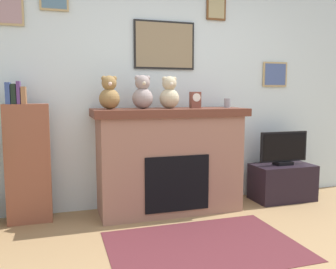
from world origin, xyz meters
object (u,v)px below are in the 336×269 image
(bookshelf, at_px, (28,161))
(teddy_bear_grey, at_px, (109,94))
(television, at_px, (284,149))
(teddy_bear_cream, at_px, (143,94))
(tv_stand, at_px, (282,182))
(mantel_clock, at_px, (195,100))
(candle_jar, at_px, (227,103))
(teddy_bear_brown, at_px, (169,94))
(fireplace, at_px, (169,160))

(bookshelf, relative_size, teddy_bear_grey, 4.14)
(television, distance_m, teddy_bear_cream, 1.80)
(teddy_bear_grey, bearing_deg, tv_stand, -0.30)
(mantel_clock, bearing_deg, candle_jar, 0.19)
(teddy_bear_brown, bearing_deg, fireplace, 74.36)
(fireplace, height_order, tv_stand, fireplace)
(mantel_clock, distance_m, teddy_bear_brown, 0.29)
(tv_stand, distance_m, candle_jar, 1.19)
(fireplace, relative_size, teddy_bear_cream, 4.71)
(bookshelf, xyz_separation_m, teddy_bear_grey, (0.78, -0.09, 0.64))
(teddy_bear_cream, bearing_deg, teddy_bear_grey, 180.00)
(candle_jar, bearing_deg, bookshelf, 177.53)
(television, height_order, mantel_clock, mantel_clock)
(teddy_bear_grey, bearing_deg, mantel_clock, -0.05)
(tv_stand, relative_size, candle_jar, 7.06)
(fireplace, distance_m, teddy_bear_grey, 0.93)
(bookshelf, distance_m, teddy_bear_cream, 1.29)
(tv_stand, bearing_deg, mantel_clock, 179.50)
(mantel_clock, height_order, teddy_bear_cream, teddy_bear_cream)
(tv_stand, bearing_deg, teddy_bear_grey, 179.70)
(television, bearing_deg, mantel_clock, 179.43)
(teddy_bear_grey, xyz_separation_m, teddy_bear_cream, (0.34, -0.00, 0.00))
(bookshelf, bearing_deg, candle_jar, -2.47)
(teddy_bear_grey, bearing_deg, bookshelf, 173.48)
(fireplace, bearing_deg, candle_jar, -1.54)
(tv_stand, xyz_separation_m, mantel_clock, (-1.11, 0.01, 0.98))
(teddy_bear_cream, bearing_deg, television, -0.41)
(bookshelf, relative_size, teddy_bear_brown, 4.11)
(bookshelf, height_order, teddy_bear_brown, teddy_bear_brown)
(bookshelf, relative_size, mantel_clock, 7.94)
(teddy_bear_cream, bearing_deg, candle_jar, 0.03)
(candle_jar, bearing_deg, teddy_bear_grey, -179.98)
(teddy_bear_grey, bearing_deg, teddy_bear_cream, -0.00)
(television, relative_size, teddy_bear_brown, 1.83)
(tv_stand, xyz_separation_m, television, (0.00, -0.00, 0.40))
(mantel_clock, xyz_separation_m, teddy_bear_grey, (-0.91, 0.00, 0.06))
(mantel_clock, bearing_deg, teddy_bear_brown, 179.83)
(teddy_bear_brown, bearing_deg, television, -0.49)
(tv_stand, distance_m, television, 0.40)
(candle_jar, distance_m, teddy_bear_cream, 0.95)
(fireplace, relative_size, teddy_bear_brown, 4.81)
(candle_jar, height_order, teddy_bear_brown, teddy_bear_brown)
(tv_stand, xyz_separation_m, candle_jar, (-0.74, 0.01, 0.94))
(tv_stand, relative_size, teddy_bear_grey, 2.16)
(tv_stand, xyz_separation_m, teddy_bear_cream, (-1.68, 0.01, 1.04))
(mantel_clock, distance_m, teddy_bear_grey, 0.91)
(teddy_bear_grey, distance_m, teddy_bear_brown, 0.62)
(mantel_clock, xyz_separation_m, teddy_bear_brown, (-0.29, 0.00, 0.06))
(mantel_clock, bearing_deg, teddy_bear_cream, 179.92)
(teddy_bear_brown, bearing_deg, mantel_clock, -0.17)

